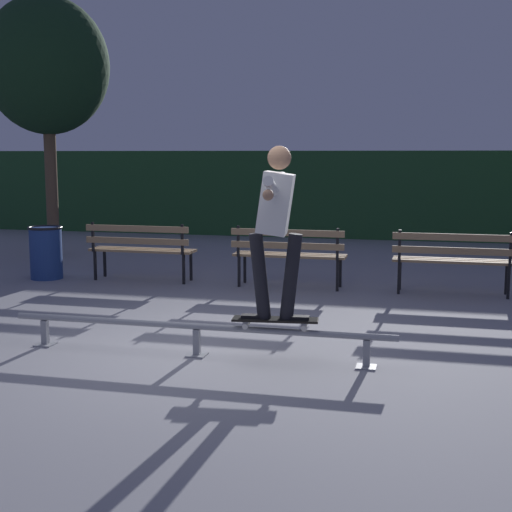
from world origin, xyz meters
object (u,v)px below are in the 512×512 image
(park_bench_left_center, at_px, (289,250))
(trash_can, at_px, (46,252))
(park_bench_right_center, at_px, (454,256))
(park_bench_leftmost, at_px, (140,246))
(tree_far_left, at_px, (47,67))
(grind_rail, at_px, (197,331))
(skateboarder, at_px, (276,218))
(skateboard, at_px, (275,320))

(park_bench_left_center, distance_m, trash_can, 3.73)
(park_bench_right_center, bearing_deg, park_bench_leftmost, 180.00)
(tree_far_left, bearing_deg, park_bench_left_center, -23.77)
(grind_rail, relative_size, trash_can, 4.66)
(park_bench_left_center, distance_m, tree_far_left, 6.09)
(skateboarder, xyz_separation_m, park_bench_left_center, (-0.59, 3.56, -0.78))
(park_bench_right_center, bearing_deg, skateboarder, -114.92)
(park_bench_right_center, distance_m, trash_can, 5.97)
(skateboard, bearing_deg, skateboarder, 6.95)
(park_bench_right_center, xyz_separation_m, tree_far_left, (-7.14, 2.16, 2.91))
(skateboard, relative_size, skateboarder, 0.51)
(park_bench_left_center, xyz_separation_m, trash_can, (-3.72, -0.13, -0.12))
(skateboard, relative_size, trash_can, 1.00)
(tree_far_left, height_order, trash_can, tree_far_left)
(grind_rail, distance_m, park_bench_left_center, 3.58)
(skateboarder, height_order, park_bench_leftmost, skateboarder)
(park_bench_left_center, height_order, tree_far_left, tree_far_left)
(trash_can, bearing_deg, skateboarder, -38.52)
(park_bench_right_center, bearing_deg, grind_rail, -124.11)
(skateboard, bearing_deg, park_bench_left_center, 99.30)
(skateboard, height_order, park_bench_left_center, park_bench_left_center)
(skateboarder, bearing_deg, skateboard, -173.05)
(skateboarder, xyz_separation_m, park_bench_right_center, (1.66, 3.56, -0.78))
(tree_far_left, bearing_deg, grind_rail, -50.43)
(park_bench_left_center, bearing_deg, trash_can, -177.99)
(park_bench_left_center, bearing_deg, grind_rail, -92.75)
(park_bench_leftmost, xyz_separation_m, park_bench_right_center, (4.48, 0.00, 0.00))
(skateboard, relative_size, tree_far_left, 0.17)
(park_bench_left_center, bearing_deg, park_bench_leftmost, 180.00)
(grind_rail, relative_size, skateboarder, 2.39)
(skateboard, height_order, park_bench_leftmost, park_bench_leftmost)
(skateboarder, relative_size, park_bench_right_center, 0.97)
(skateboarder, xyz_separation_m, trash_can, (-4.31, 3.43, -0.91))
(skateboard, xyz_separation_m, park_bench_right_center, (1.66, 3.56, 0.15))
(park_bench_right_center, bearing_deg, trash_can, -178.74)
(skateboard, xyz_separation_m, park_bench_left_center, (-0.58, 3.56, 0.15))
(tree_far_left, bearing_deg, skateboarder, -46.20)
(skateboard, height_order, park_bench_right_center, park_bench_right_center)
(park_bench_leftmost, height_order, park_bench_right_center, same)
(park_bench_left_center, bearing_deg, park_bench_right_center, 0.00)
(grind_rail, bearing_deg, park_bench_left_center, 87.25)
(skateboarder, bearing_deg, tree_far_left, 133.80)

